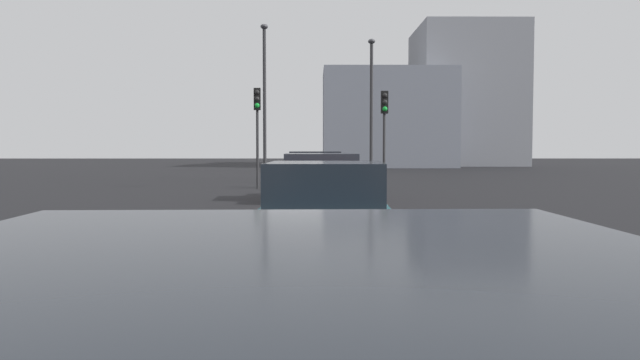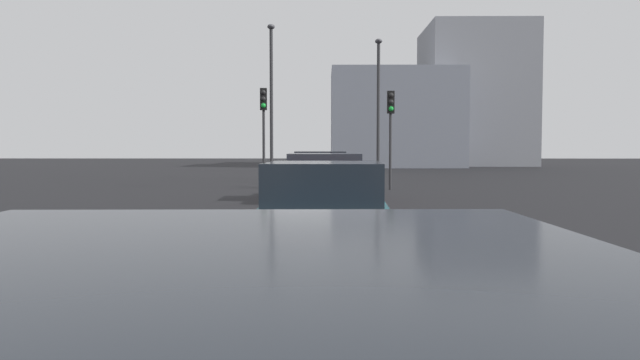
% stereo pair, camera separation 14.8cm
% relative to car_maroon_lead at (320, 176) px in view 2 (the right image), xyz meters
% --- Properties ---
extents(ground_plane, '(160.00, 160.00, 0.20)m').
position_rel_car_maroon_lead_xyz_m(ground_plane, '(-7.73, -0.16, -0.86)').
color(ground_plane, black).
extents(car_maroon_lead, '(4.52, 2.13, 1.59)m').
position_rel_car_maroon_lead_xyz_m(car_maroon_lead, '(0.00, 0.00, 0.00)').
color(car_maroon_lead, '#510F16').
rests_on(car_maroon_lead, ground_plane).
extents(car_red_second, '(4.48, 2.11, 1.59)m').
position_rel_car_maroon_lead_xyz_m(car_red_second, '(-6.25, -0.15, -0.00)').
color(car_red_second, maroon).
rests_on(car_red_second, ground_plane).
extents(car_teal_third, '(4.20, 2.10, 1.53)m').
position_rel_car_maroon_lead_xyz_m(car_teal_third, '(-11.83, -0.19, -0.03)').
color(car_teal_third, '#19606B').
rests_on(car_teal_third, ground_plane).
extents(traffic_light_near_left, '(0.32, 0.29, 4.15)m').
position_rel_car_maroon_lead_xyz_m(traffic_light_near_left, '(5.35, 2.38, 2.22)').
color(traffic_light_near_left, '#2D2D30').
rests_on(traffic_light_near_left, ground_plane).
extents(traffic_light_near_right, '(0.32, 0.29, 3.97)m').
position_rel_car_maroon_lead_xyz_m(traffic_light_near_right, '(4.71, -2.80, 2.10)').
color(traffic_light_near_right, '#2D2D30').
rests_on(traffic_light_near_right, ground_plane).
extents(street_lamp_kerbside, '(0.56, 0.36, 7.14)m').
position_rel_car_maroon_lead_xyz_m(street_lamp_kerbside, '(11.22, -2.83, 3.46)').
color(street_lamp_kerbside, '#2D2D30').
rests_on(street_lamp_kerbside, ground_plane).
extents(street_lamp_far, '(0.56, 0.36, 7.62)m').
position_rel_car_maroon_lead_xyz_m(street_lamp_far, '(9.90, 2.45, 3.71)').
color(street_lamp_far, '#2D2D30').
rests_on(street_lamp_far, ground_plane).
extents(building_facade_left, '(10.85, 9.26, 12.89)m').
position_rel_car_maroon_lead_xyz_m(building_facade_left, '(39.33, -14.16, 5.68)').
color(building_facade_left, gray).
rests_on(building_facade_left, ground_plane).
extents(building_facade_center, '(8.37, 11.02, 8.27)m').
position_rel_car_maroon_lead_xyz_m(building_facade_center, '(34.12, -6.16, 3.37)').
color(building_facade_center, gray).
rests_on(building_facade_center, ground_plane).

